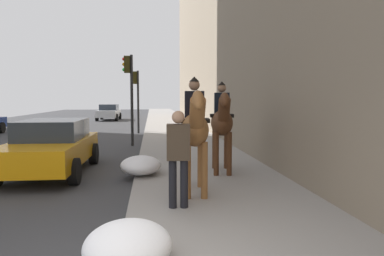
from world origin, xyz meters
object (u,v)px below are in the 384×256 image
Objects in this scene: mounted_horse_near at (195,128)px; traffic_light_near_curb at (130,85)px; mounted_horse_far at (222,121)px; traffic_light_far_curb at (136,91)px; car_far_lane at (109,112)px; car_mid_lane at (52,146)px; pedestrian_greeting at (178,152)px.

mounted_horse_near is 0.61× the size of traffic_light_near_curb.
mounted_horse_far is 12.11m from traffic_light_far_curb.
traffic_light_near_curb is (8.33, 1.76, 1.13)m from mounted_horse_near.
mounted_horse_near is 2.17m from mounted_horse_far.
car_far_lane is 18.40m from traffic_light_near_curb.
mounted_horse_far is 4.63m from car_mid_lane.
car_mid_lane is at bearing 161.85° from traffic_light_near_curb.
car_mid_lane is (2.91, 3.54, -0.69)m from mounted_horse_near.
car_mid_lane is at bearing -94.71° from mounted_horse_far.
car_mid_lane is 5.98m from traffic_light_near_curb.
car_mid_lane is 1.03× the size of car_far_lane.
car_far_lane is at bearing -166.73° from mounted_horse_near.
traffic_light_far_curb is at bearing -169.83° from mounted_horse_near.
pedestrian_greeting is at bearing -20.63° from mounted_horse_near.
pedestrian_greeting is at bearing -171.55° from traffic_light_near_curb.
car_mid_lane and car_far_lane have the same top height.
mounted_horse_near reaches higher than pedestrian_greeting.
traffic_light_near_curb is (6.37, 2.70, 1.13)m from mounted_horse_far.
mounted_horse_far is 1.38× the size of pedestrian_greeting.
traffic_light_far_curb reaches higher than mounted_horse_far.
mounted_horse_near is 0.54× the size of car_mid_lane.
pedestrian_greeting is 14.75m from traffic_light_far_curb.
mounted_horse_near is at bearing -18.24° from mounted_horse_far.
car_far_lane is (23.48, 1.20, 0.00)m from car_mid_lane.
traffic_light_near_curb reaches higher than mounted_horse_far.
traffic_light_far_curb reaches higher than mounted_horse_near.
traffic_light_far_curb reaches higher than pedestrian_greeting.
car_mid_lane is (0.95, 4.48, -0.69)m from mounted_horse_far.
pedestrian_greeting is 0.40× the size of car_far_lane.
pedestrian_greeting is at bearing 40.04° from car_mid_lane.
mounted_horse_near is 1.00× the size of mounted_horse_far.
pedestrian_greeting is 0.44× the size of traffic_light_near_curb.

